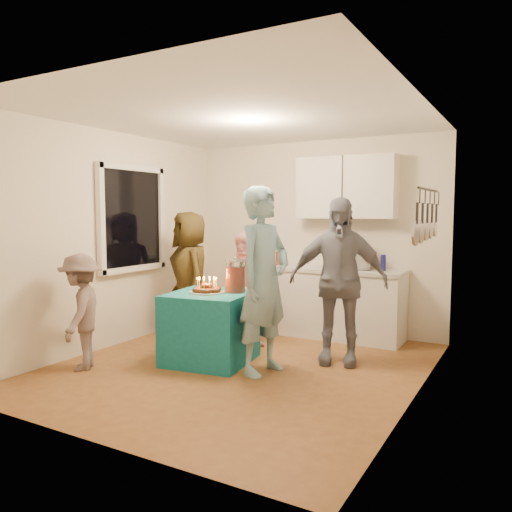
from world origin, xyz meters
The scene contains 19 objects.
floor centered at (0.00, 0.00, 0.00)m, with size 4.00×4.00×0.00m, color brown.
ceiling centered at (0.00, 0.00, 2.60)m, with size 4.00×4.00×0.00m, color white.
back_wall centered at (0.00, 2.00, 1.30)m, with size 3.60×3.60×0.00m, color silver.
left_wall centered at (-1.80, 0.00, 1.30)m, with size 4.00×4.00×0.00m, color silver.
right_wall centered at (1.80, 0.00, 1.30)m, with size 4.00×4.00×0.00m, color silver.
window_night centered at (-1.77, 0.30, 1.55)m, with size 0.04×1.00×1.20m, color black.
counter centered at (0.20, 1.70, 0.43)m, with size 2.20×0.58×0.86m, color white.
countertop centered at (0.20, 1.70, 0.89)m, with size 2.24×0.62×0.05m, color beige.
upper_cabinet centered at (0.50, 1.85, 1.95)m, with size 1.30×0.30×0.80m, color white.
pot_rack centered at (1.72, 0.70, 1.60)m, with size 0.12×1.00×0.60m, color black.
microwave centered at (0.62, 1.70, 1.05)m, with size 0.52×0.35×0.29m, color white.
party_table centered at (-0.38, 0.00, 0.38)m, with size 0.85×0.85×0.76m, color #126B7B.
donut_cake centered at (-0.40, -0.02, 0.85)m, with size 0.38×0.38×0.18m, color #381C0C, non-canonical shape.
punch_jar centered at (-0.16, 0.18, 0.93)m, with size 0.22×0.22×0.34m, color red.
man_birthday centered at (0.31, -0.04, 0.95)m, with size 0.69×0.45×1.89m, color #7FA9B9.
woman_back_left centered at (-1.19, 0.73, 0.82)m, with size 0.80×0.52×1.64m, color brown.
woman_back_center centered at (-0.33, 0.76, 0.70)m, with size 0.68×0.53×1.41m, color #CD6B81.
woman_back_right centered at (0.84, 0.65, 0.90)m, with size 1.05×0.44×1.79m, color black.
child_near_left centered at (-1.40, -0.86, 0.60)m, with size 0.78×0.45×1.21m, color #5E4C4B.
Camera 1 is at (2.68, -4.41, 1.63)m, focal length 35.00 mm.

